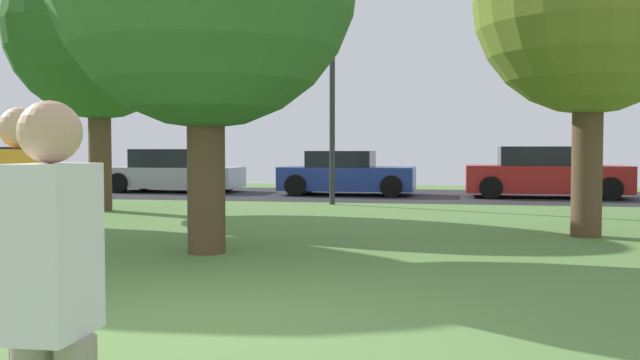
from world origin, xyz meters
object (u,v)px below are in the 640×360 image
at_px(person_thrower, 23,249).
at_px(street_lamp_post, 332,115).
at_px(parked_car_red, 544,174).
at_px(person_bystander, 53,312).
at_px(oak_tree_right, 590,1).
at_px(parked_car_silver, 173,172).
at_px(maple_tree_far, 98,29).
at_px(parked_car_grey, 9,171).
at_px(parked_car_blue, 346,175).

height_order(person_thrower, street_lamp_post, street_lamp_post).
relative_size(person_thrower, parked_car_red, 0.36).
bearing_deg(person_thrower, parked_car_red, 45.13).
bearing_deg(person_bystander, person_thrower, 35.85).
height_order(oak_tree_right, parked_car_silver, oak_tree_right).
bearing_deg(street_lamp_post, maple_tree_far, -150.56).
relative_size(oak_tree_right, person_bystander, 3.57).
xyz_separation_m(maple_tree_far, street_lamp_post, (4.87, 2.75, -1.86)).
height_order(maple_tree_far, parked_car_grey, maple_tree_far).
xyz_separation_m(oak_tree_right, parked_car_silver, (-11.12, 9.73, -3.11)).
distance_m(oak_tree_right, parked_car_silver, 15.10).
xyz_separation_m(person_thrower, parked_car_red, (4.73, 17.76, -0.22)).
bearing_deg(oak_tree_right, street_lamp_post, 132.34).
relative_size(person_bystander, parked_car_silver, 0.36).
height_order(oak_tree_right, person_bystander, oak_tree_right).
bearing_deg(street_lamp_post, person_thrower, -86.57).
distance_m(maple_tree_far, parked_car_grey, 10.16).
bearing_deg(parked_car_blue, parked_car_red, -0.99).
bearing_deg(parked_car_red, oak_tree_right, -92.85).
height_order(oak_tree_right, street_lamp_post, oak_tree_right).
xyz_separation_m(parked_car_red, street_lamp_post, (-5.58, -3.59, 1.58)).
height_order(parked_car_grey, parked_car_blue, parked_car_grey).
bearing_deg(street_lamp_post, parked_car_silver, 145.58).
height_order(parked_car_silver, parked_car_blue, parked_car_silver).
bearing_deg(maple_tree_far, parked_car_grey, 136.25).
distance_m(maple_tree_far, street_lamp_post, 5.90).
xyz_separation_m(maple_tree_far, person_bystander, (6.58, -12.52, -3.25)).
distance_m(person_bystander, street_lamp_post, 15.43).
relative_size(maple_tree_far, parked_car_grey, 1.52).
xyz_separation_m(person_bystander, parked_car_blue, (-1.91, 18.96, -0.24)).
height_order(maple_tree_far, parked_car_silver, maple_tree_far).
distance_m(parked_car_grey, parked_car_blue, 11.58).
bearing_deg(parked_car_grey, parked_car_blue, -0.85).
height_order(maple_tree_far, street_lamp_post, maple_tree_far).
xyz_separation_m(person_thrower, person_bystander, (0.86, -1.11, -0.03)).
bearing_deg(parked_car_silver, parked_car_blue, -4.20).
distance_m(parked_car_grey, street_lamp_post, 12.50).
height_order(maple_tree_far, oak_tree_right, maple_tree_far).
bearing_deg(parked_car_red, street_lamp_post, -147.22).
distance_m(oak_tree_right, street_lamp_post, 7.74).
bearing_deg(oak_tree_right, maple_tree_far, 164.00).
distance_m(maple_tree_far, oak_tree_right, 10.40).
distance_m(oak_tree_right, person_bystander, 10.64).
height_order(parked_car_red, street_lamp_post, street_lamp_post).
relative_size(maple_tree_far, person_bystander, 3.95).
distance_m(oak_tree_right, parked_car_red, 9.72).
relative_size(oak_tree_right, parked_car_blue, 1.39).
bearing_deg(person_bystander, parked_car_red, -13.44).
bearing_deg(parked_car_blue, parked_car_grey, 179.15).
height_order(person_thrower, parked_car_red, person_thrower).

